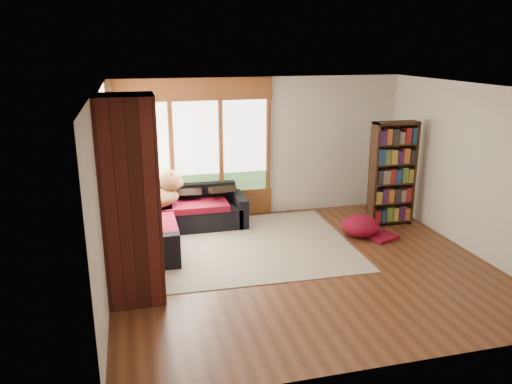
{
  "coord_description": "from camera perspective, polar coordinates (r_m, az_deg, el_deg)",
  "views": [
    {
      "loc": [
        -2.35,
        -6.41,
        3.15
      ],
      "look_at": [
        -0.51,
        0.8,
        0.95
      ],
      "focal_mm": 35.0,
      "sensor_mm": 36.0,
      "label": 1
    }
  ],
  "objects": [
    {
      "name": "wall_left",
      "position": [
        6.69,
        -17.15,
        -0.35
      ],
      "size": [
        0.04,
        5.0,
        2.6
      ],
      "primitive_type": "cube",
      "color": "silver",
      "rests_on": "ground"
    },
    {
      "name": "throw_pillows",
      "position": [
        8.52,
        -10.46,
        -0.01
      ],
      "size": [
        1.98,
        1.68,
        0.45
      ],
      "color": "black",
      "rests_on": "sectional_sofa"
    },
    {
      "name": "ceiling",
      "position": [
        6.85,
        5.94,
        11.78
      ],
      "size": [
        5.5,
        5.5,
        0.0
      ],
      "primitive_type": "plane",
      "color": "white"
    },
    {
      "name": "dog_brindle",
      "position": [
        7.69,
        -13.3,
        -2.3
      ],
      "size": [
        0.73,
        0.82,
        0.4
      ],
      "rotation": [
        0.0,
        0.0,
        2.08
      ],
      "color": "black",
      "rests_on": "sectional_sofa"
    },
    {
      "name": "pouf",
      "position": [
        8.73,
        11.85,
        -3.72
      ],
      "size": [
        0.67,
        0.67,
        0.35
      ],
      "primitive_type": "ellipsoid",
      "rotation": [
        0.0,
        0.0,
        -0.03
      ],
      "color": "maroon",
      "rests_on": "area_rug"
    },
    {
      "name": "dog_tan",
      "position": [
        8.61,
        -11.25,
        0.36
      ],
      "size": [
        1.1,
        0.89,
        0.54
      ],
      "rotation": [
        0.0,
        0.0,
        0.37
      ],
      "color": "brown",
      "rests_on": "sectional_sofa"
    },
    {
      "name": "sectional_sofa",
      "position": [
        8.6,
        -10.86,
        -3.17
      ],
      "size": [
        2.2,
        2.2,
        0.8
      ],
      "rotation": [
        0.0,
        0.0,
        -0.06
      ],
      "color": "black",
      "rests_on": "ground"
    },
    {
      "name": "area_rug",
      "position": [
        8.16,
        -2.33,
        -6.22
      ],
      "size": [
        3.77,
        2.92,
        0.01
      ],
      "primitive_type": "cube",
      "rotation": [
        0.0,
        0.0,
        -0.02
      ],
      "color": "silver",
      "rests_on": "ground"
    },
    {
      "name": "floor",
      "position": [
        7.52,
        5.35,
        -8.38
      ],
      "size": [
        5.5,
        5.5,
        0.0
      ],
      "primitive_type": "plane",
      "color": "#4F2916",
      "rests_on": "ground"
    },
    {
      "name": "windows_left",
      "position": [
        7.83,
        -16.63,
        2.48
      ],
      "size": [
        0.1,
        2.62,
        1.9
      ],
      "color": "brown",
      "rests_on": "wall_left"
    },
    {
      "name": "wall_back",
      "position": [
        9.4,
        0.47,
        5.11
      ],
      "size": [
        5.5,
        0.04,
        2.6
      ],
      "primitive_type": "cube",
      "color": "silver",
      "rests_on": "ground"
    },
    {
      "name": "windows_back",
      "position": [
        9.13,
        -6.81,
        4.98
      ],
      "size": [
        2.82,
        0.1,
        1.9
      ],
      "color": "brown",
      "rests_on": "wall_back"
    },
    {
      "name": "wall_right",
      "position": [
        8.4,
        23.6,
        2.34
      ],
      "size": [
        0.04,
        5.0,
        2.6
      ],
      "primitive_type": "cube",
      "color": "silver",
      "rests_on": "ground"
    },
    {
      "name": "wall_front",
      "position": [
        4.92,
        15.53,
        -6.24
      ],
      "size": [
        5.5,
        0.04,
        2.6
      ],
      "primitive_type": "cube",
      "color": "silver",
      "rests_on": "ground"
    },
    {
      "name": "roller_blind",
      "position": [
        8.56,
        -16.48,
        6.38
      ],
      "size": [
        0.03,
        0.72,
        0.9
      ],
      "primitive_type": "cube",
      "color": "#567A44",
      "rests_on": "wall_left"
    },
    {
      "name": "bookshelf",
      "position": [
        9.22,
        15.33,
        2.0
      ],
      "size": [
        0.8,
        0.27,
        1.88
      ],
      "color": "black",
      "rests_on": "ground"
    },
    {
      "name": "brick_chimney",
      "position": [
        6.34,
        -14.12,
        -1.01
      ],
      "size": [
        0.7,
        0.7,
        2.6
      ],
      "primitive_type": "cube",
      "color": "#471914",
      "rests_on": "ground"
    }
  ]
}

